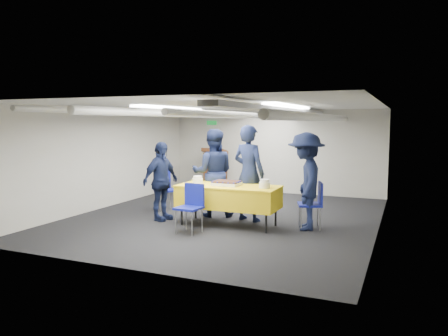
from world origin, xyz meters
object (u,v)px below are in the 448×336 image
Objects in this scene: chair_near at (191,203)px; sailor_d at (306,181)px; sheet_cake at (227,183)px; sailor_c at (161,181)px; chair_left at (164,186)px; serving_table at (228,196)px; podium at (215,170)px; sailor_a at (249,173)px; sailor_b at (213,173)px; chair_right at (314,200)px.

sailor_d is (1.84, 1.01, 0.36)m from chair_near.
chair_near reaches higher than sheet_cake.
chair_left is at bearing 39.95° from sailor_c.
serving_table is 4.16m from podium.
sailor_a reaches higher than chair_left.
sailor_c reaches higher than sheet_cake.
sailor_b is (-0.62, 0.66, 0.35)m from serving_table.
sheet_cake is at bearing -62.99° from podium.
chair_near is at bearing -71.23° from podium.
sailor_a is at bearing 63.76° from chair_near.
serving_table is at bearing -166.28° from chair_right.
serving_table is 1.01× the size of sailor_a.
sheet_cake is 1.67m from chair_right.
chair_near is at bearing 76.58° from sailor_b.
sailor_a reaches higher than podium.
podium reaches higher than chair_right.
sheet_cake is at bearing 178.79° from serving_table.
serving_table is 0.26m from sheet_cake.
sailor_b is 2.07m from sailor_d.
chair_near is 0.45× the size of sailor_a.
chair_right is at bearing 151.11° from sailor_b.
chair_left is 2.20m from sailor_a.
chair_near is 1.00× the size of chair_right.
sheet_cake is 0.59× the size of chair_left.
sailor_c is at bearing -62.16° from chair_left.
podium is 2.85m from chair_left.
serving_table is 0.84m from chair_near.
sailor_b is at bearing -34.25° from sailor_c.
chair_left is at bearing 133.77° from chair_near.
serving_table is at bearing -62.53° from podium.
sailor_c is at bearing 148.26° from chair_near.
podium is 3.82m from sailor_a.
chair_left is at bearing -90.09° from podium.
sailor_c is (-1.00, 0.62, 0.26)m from chair_near.
sailor_c is (-2.99, -0.49, 0.26)m from chair_right.
sailor_d is at bearing 147.72° from sailor_b.
chair_right is at bearing 13.72° from serving_table.
chair_right is at bearing -7.53° from chair_left.
serving_table is at bearing 84.34° from sailor_a.
chair_left is at bearing 155.94° from sheet_cake.
podium is 3.84m from sailor_c.
chair_near is at bearing 79.41° from sailor_a.
sailor_c is (-1.42, -0.11, 0.23)m from serving_table.
sailor_b is at bearing -66.83° from podium.
sailor_c is 2.87m from sailor_d.
podium is 4.79m from sailor_d.
chair_near is at bearing -75.45° from sailor_d.
sheet_cake is 0.62m from sailor_a.
sailor_a reaches higher than chair_near.
sheet_cake is at bearing -24.06° from chair_left.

